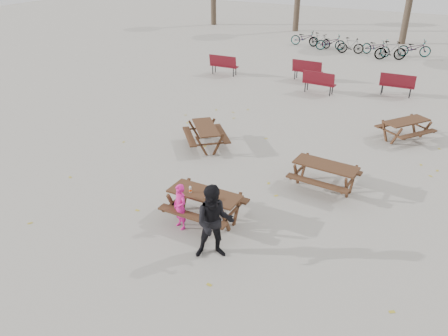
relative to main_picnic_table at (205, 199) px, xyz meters
The scene contains 13 objects.
ground 0.59m from the main_picnic_table, ahead, with size 80.00×80.00×0.00m, color gray.
main_picnic_table is the anchor object (origin of this frame).
food_tray 0.34m from the main_picnic_table, 34.35° to the right, with size 0.18×0.11×0.04m, color silver.
bread_roll 0.37m from the main_picnic_table, 34.35° to the right, with size 0.14×0.06×0.05m, color tan.
soda_bottle 0.43m from the main_picnic_table, 156.35° to the right, with size 0.07×0.07×0.17m.
child 0.67m from the main_picnic_table, 121.24° to the right, with size 0.43×0.28×1.18m, color #E01C88.
adult 1.47m from the main_picnic_table, 50.75° to the right, with size 0.86×0.67×1.76m, color black.
picnic_table_east 3.65m from the main_picnic_table, 53.94° to the left, with size 1.74×1.40×0.75m, color #372314, non-canonical shape.
picnic_table_north 4.41m from the main_picnic_table, 120.25° to the left, with size 1.68×1.35×0.72m, color #372314, non-canonical shape.
picnic_table_far 8.46m from the main_picnic_table, 64.71° to the left, with size 1.64×1.32×0.71m, color #372314, non-canonical shape.
park_bench_row 12.34m from the main_picnic_table, 96.85° to the left, with size 10.05×2.28×1.03m.
bicycle_row 20.36m from the main_picnic_table, 93.07° to the left, with size 8.78×2.76×1.08m.
fallen_leaves 2.62m from the main_picnic_table, 78.69° to the left, with size 11.00×11.00×0.01m, color #AC9B29, non-canonical shape.
Camera 1 is at (4.78, -7.81, 6.24)m, focal length 35.00 mm.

